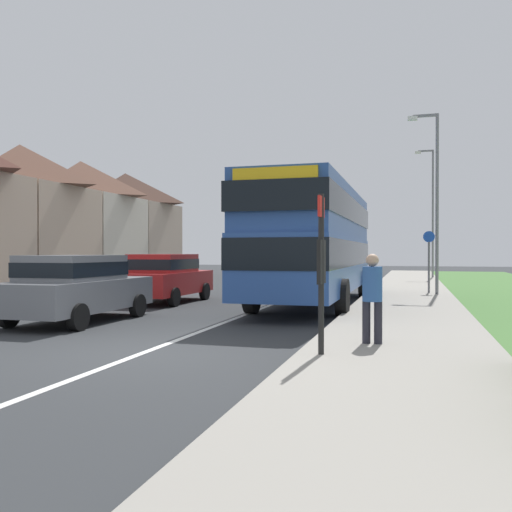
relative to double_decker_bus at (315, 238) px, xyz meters
name	(u,v)px	position (x,y,z in m)	size (l,w,h in m)	color
ground_plane	(143,353)	(-1.33, -9.13, -2.14)	(120.00, 120.00, 0.00)	#2D3033
lane_marking_centre	(266,307)	(-1.33, -1.13, -2.14)	(0.14, 60.00, 0.01)	silver
pavement_near_side	(406,317)	(2.87, -3.13, -2.08)	(3.20, 68.00, 0.12)	gray
double_decker_bus	(315,238)	(0.00, 0.00, 0.00)	(2.80, 10.85, 3.70)	#284C93
parked_car_grey	(76,285)	(-4.78, -5.98, -1.25)	(2.00, 4.26, 1.62)	slate
parked_car_red	(165,276)	(-4.97, -0.65, -1.25)	(1.95, 4.19, 1.63)	#B21E1E
pedestrian_at_stop	(372,294)	(2.36, -7.82, -1.17)	(0.34, 0.34, 1.67)	#23232D
bus_stop_sign	(321,262)	(1.67, -9.03, -0.60)	(0.09, 0.52, 2.60)	black
cycle_route_sign	(429,259)	(3.64, 4.91, -0.72)	(0.44, 0.08, 2.52)	slate
street_lamp_mid	(434,191)	(3.81, 4.31, 1.87)	(1.14, 0.20, 6.94)	slate
street_lamp_far	(431,206)	(4.14, 18.51, 2.47)	(1.14, 0.20, 8.12)	slate
house_terrace_far_side	(53,217)	(-17.19, 9.89, 1.59)	(6.64, 22.15, 7.46)	#C1A88E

